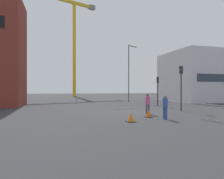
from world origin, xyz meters
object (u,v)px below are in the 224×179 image
object	(u,v)px
traffic_light_far	(158,86)
pedestrian_waiting	(165,105)
construction_crane	(73,34)
traffic_light_crosswalk	(181,81)
traffic_cone_on_verge	(131,117)
pedestrian_walking	(148,102)
traffic_cone_by_barrier	(149,114)
streetlamp_tall	(130,69)

from	to	relation	value
traffic_light_far	pedestrian_waiting	bearing A→B (deg)	-115.44
construction_crane	traffic_light_crosswalk	distance (m)	42.79
construction_crane	traffic_light_crosswalk	bearing A→B (deg)	-79.81
traffic_light_far	traffic_cone_on_verge	bearing A→B (deg)	-125.46
pedestrian_walking	traffic_cone_by_barrier	xyz separation A→B (m)	(-0.68, -1.59, -0.72)
traffic_light_crosswalk	pedestrian_waiting	xyz separation A→B (m)	(-4.13, -4.27, -1.86)
traffic_light_far	traffic_cone_by_barrier	xyz separation A→B (m)	(-5.41, -8.79, -2.14)
construction_crane	traffic_cone_on_verge	xyz separation A→B (m)	(0.37, -44.25, -17.03)
streetlamp_tall	traffic_cone_by_barrier	size ratio (longest dim) A/B	16.66
traffic_light_crosswalk	pedestrian_walking	distance (m)	4.72
traffic_cone_on_verge	traffic_light_crosswalk	bearing A→B (deg)	34.38
traffic_cone_by_barrier	traffic_light_crosswalk	bearing A→B (deg)	32.42
traffic_light_far	streetlamp_tall	bearing A→B (deg)	92.13
streetlamp_tall	pedestrian_walking	distance (m)	17.37
traffic_light_crosswalk	pedestrian_waiting	distance (m)	6.22
pedestrian_walking	traffic_cone_by_barrier	size ratio (longest dim) A/B	3.00
construction_crane	streetlamp_tall	xyz separation A→B (m)	(7.42, -24.86, -11.89)
pedestrian_waiting	construction_crane	bearing A→B (deg)	93.90
pedestrian_walking	pedestrian_waiting	distance (m)	2.83
traffic_light_crosswalk	traffic_light_far	size ratio (longest dim) A/B	1.19
traffic_light_crosswalk	pedestrian_walking	size ratio (longest dim) A/B	2.51
traffic_light_crosswalk	traffic_light_far	bearing A→B (deg)	83.72
streetlamp_tall	pedestrian_waiting	bearing A→B (deg)	-103.10
streetlamp_tall	traffic_light_crosswalk	xyz separation A→B (m)	(-0.30, -14.77, -2.59)
construction_crane	traffic_light_crosswalk	xyz separation A→B (m)	(7.12, -39.63, -14.48)
traffic_light_crosswalk	traffic_cone_on_verge	world-z (taller)	traffic_light_crosswalk
pedestrian_waiting	traffic_light_crosswalk	bearing A→B (deg)	45.91
pedestrian_walking	pedestrian_waiting	world-z (taller)	pedestrian_walking
streetlamp_tall	traffic_cone_by_barrier	distance (m)	19.21
pedestrian_waiting	traffic_cone_by_barrier	distance (m)	1.56
traffic_cone_on_verge	streetlamp_tall	bearing A→B (deg)	70.01
traffic_light_crosswalk	traffic_cone_by_barrier	xyz separation A→B (m)	(-4.78, -3.03, -2.56)
traffic_light_crosswalk	traffic_cone_on_verge	xyz separation A→B (m)	(-6.76, -4.62, -2.55)
streetlamp_tall	traffic_cone_on_verge	bearing A→B (deg)	-109.99
construction_crane	traffic_cone_by_barrier	size ratio (longest dim) A/B	47.22
traffic_light_crosswalk	streetlamp_tall	bearing A→B (deg)	88.84
streetlamp_tall	traffic_cone_on_verge	size ratio (longest dim) A/B	15.97
pedestrian_waiting	traffic_cone_by_barrier	xyz separation A→B (m)	(-0.64, 1.23, -0.70)
construction_crane	pedestrian_walking	distance (m)	44.29
traffic_light_far	traffic_cone_on_verge	xyz separation A→B (m)	(-7.39, -10.37, -2.13)
traffic_light_crosswalk	traffic_light_far	distance (m)	5.80
traffic_cone_on_verge	construction_crane	bearing A→B (deg)	90.48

